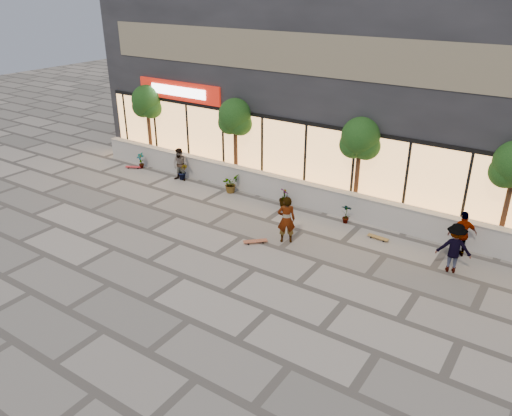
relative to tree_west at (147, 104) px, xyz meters
The scene contains 18 objects.
ground 12.21m from the tree_west, 40.55° to the right, with size 80.00×80.00×0.00m, color #AAA193.
planter_wall 9.36m from the tree_west, ahead, with size 22.00×0.42×1.04m.
retail_building 10.27m from the tree_west, 28.00° to the left, with size 24.00×9.17×8.50m.
shrub_a 2.91m from the tree_west, 68.20° to the right, with size 0.43×0.29×0.81m, color #133A12.
shrub_b 4.37m from the tree_west, 20.75° to the right, with size 0.45×0.36×0.81m, color #133A12.
shrub_c 6.74m from the tree_west, 11.58° to the right, with size 0.73×0.63×0.81m, color #133A12.
shrub_d 9.35m from the tree_west, ahead, with size 0.45×0.45×0.81m, color #133A12.
shrub_e 12.05m from the tree_west, ahead, with size 0.43×0.29×0.81m, color #133A12.
tree_west is the anchor object (origin of this frame).
tree_midwest 5.50m from the tree_west, ahead, with size 1.60×1.50×3.92m.
tree_mideast 11.50m from the tree_west, ahead, with size 1.60×1.50×3.92m.
skater_center 11.41m from the tree_west, 20.15° to the right, with size 0.65×0.43×1.78m, color silver.
skater_left 4.20m from the tree_west, 23.02° to the right, with size 0.76×0.59×1.57m, color tan.
skater_right_near 16.21m from the tree_west, ahead, with size 0.97×0.40×1.65m, color white.
skater_right_far 16.38m from the tree_west, ahead, with size 1.10×0.63×1.70m, color maroon.
skateboard_center 11.10m from the tree_west, 25.39° to the right, with size 0.78×0.77×0.11m.
skateboard_left 3.27m from the tree_west, 83.09° to the right, with size 0.82×0.57×0.10m.
skateboard_right_near 13.70m from the tree_west, ahead, with size 0.81×0.26×0.10m.
Camera 1 is at (9.53, -10.05, 8.68)m, focal length 35.00 mm.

